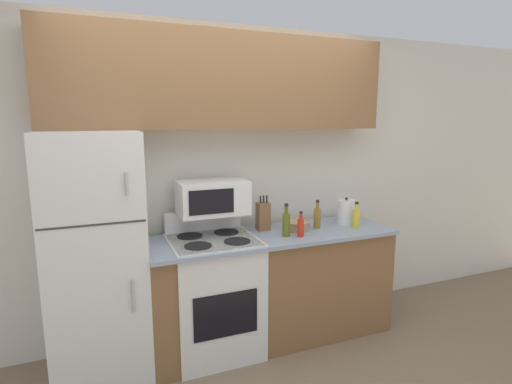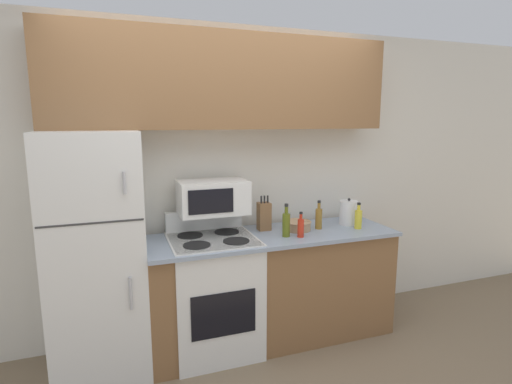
# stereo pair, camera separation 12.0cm
# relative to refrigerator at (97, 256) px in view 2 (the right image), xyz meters

# --- Properties ---
(ground_plane) EXTENTS (12.00, 12.00, 0.00)m
(ground_plane) POSITION_rel_refrigerator_xyz_m (1.00, -0.32, -0.86)
(ground_plane) COLOR #7F6B51
(wall_back) EXTENTS (8.00, 0.05, 2.55)m
(wall_back) POSITION_rel_refrigerator_xyz_m (1.00, 0.35, 0.41)
(wall_back) COLOR silver
(wall_back) RESTS_ON ground_plane
(lower_cabinets) EXTENTS (1.99, 0.64, 0.90)m
(lower_cabinets) POSITION_rel_refrigerator_xyz_m (1.31, -0.02, -0.41)
(lower_cabinets) COLOR brown
(lower_cabinets) RESTS_ON ground_plane
(refrigerator) EXTENTS (0.64, 0.66, 1.72)m
(refrigerator) POSITION_rel_refrigerator_xyz_m (0.00, 0.00, 0.00)
(refrigerator) COLOR white
(refrigerator) RESTS_ON ground_plane
(upper_cabinets) EXTENTS (2.63, 0.31, 0.71)m
(upper_cabinets) POSITION_rel_refrigerator_xyz_m (1.00, 0.17, 1.22)
(upper_cabinets) COLOR brown
(upper_cabinets) RESTS_ON refrigerator
(stove) EXTENTS (0.65, 0.62, 1.07)m
(stove) POSITION_rel_refrigerator_xyz_m (0.82, -0.03, -0.39)
(stove) COLOR white
(stove) RESTS_ON ground_plane
(microwave) EXTENTS (0.53, 0.33, 0.26)m
(microwave) POSITION_rel_refrigerator_xyz_m (0.86, 0.10, 0.34)
(microwave) COLOR white
(microwave) RESTS_ON stove
(knife_block) EXTENTS (0.10, 0.09, 0.29)m
(knife_block) POSITION_rel_refrigerator_xyz_m (1.29, 0.10, 0.16)
(knife_block) COLOR brown
(knife_block) RESTS_ON lower_cabinets
(bowl) EXTENTS (0.23, 0.23, 0.08)m
(bowl) POSITION_rel_refrigerator_xyz_m (1.54, -0.00, 0.08)
(bowl) COLOR tan
(bowl) RESTS_ON lower_cabinets
(bottle_hot_sauce) EXTENTS (0.05, 0.05, 0.20)m
(bottle_hot_sauce) POSITION_rel_refrigerator_xyz_m (1.48, -0.19, 0.12)
(bottle_hot_sauce) COLOR red
(bottle_hot_sauce) RESTS_ON lower_cabinets
(bottle_cooking_spray) EXTENTS (0.06, 0.06, 0.22)m
(bottle_cooking_spray) POSITION_rel_refrigerator_xyz_m (2.04, -0.13, 0.12)
(bottle_cooking_spray) COLOR gold
(bottle_cooking_spray) RESTS_ON lower_cabinets
(bottle_vinegar) EXTENTS (0.06, 0.06, 0.24)m
(bottle_vinegar) POSITION_rel_refrigerator_xyz_m (1.73, -0.02, 0.13)
(bottle_vinegar) COLOR olive
(bottle_vinegar) RESTS_ON lower_cabinets
(bottle_olive_oil) EXTENTS (0.06, 0.06, 0.26)m
(bottle_olive_oil) POSITION_rel_refrigerator_xyz_m (1.38, -0.14, 0.14)
(bottle_olive_oil) COLOR #5B6619
(bottle_olive_oil) RESTS_ON lower_cabinets
(kettle) EXTENTS (0.15, 0.15, 0.23)m
(kettle) POSITION_rel_refrigerator_xyz_m (2.04, 0.01, 0.14)
(kettle) COLOR white
(kettle) RESTS_ON lower_cabinets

